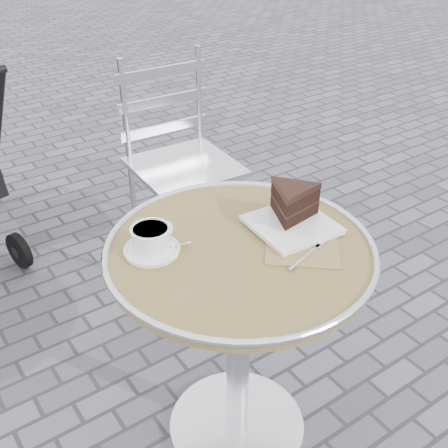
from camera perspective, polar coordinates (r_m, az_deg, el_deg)
ground at (r=1.98m, az=1.30°, el=-20.01°), size 80.00×80.00×0.00m
cafe_table at (r=1.57m, az=1.55°, el=-7.31°), size 0.72×0.72×0.74m
cappuccino_set at (r=1.45m, az=-7.34°, el=-1.73°), size 0.17×0.14×0.07m
cake_plate_set at (r=1.55m, az=6.98°, el=1.70°), size 0.30×0.35×0.11m
bistro_chair at (r=2.47m, az=-5.20°, el=8.65°), size 0.44×0.44×0.93m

